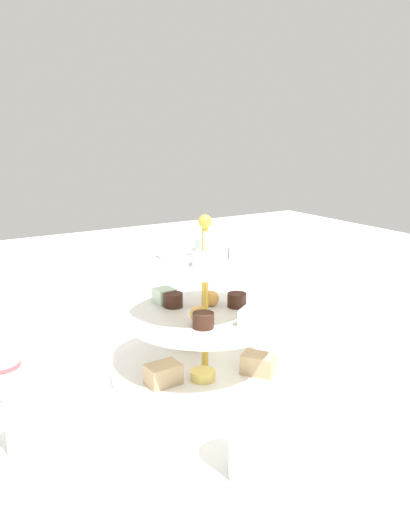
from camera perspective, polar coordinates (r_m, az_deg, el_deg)
The scene contains 7 objects.
ground_plane at distance 0.84m, azimuth 0.00°, elevation -12.33°, with size 2.40×2.40×0.00m, color white.
tiered_serving_stand at distance 0.81m, azimuth 0.02°, elevation -7.55°, with size 0.29×0.29×0.25m.
water_glass_tall_right at distance 1.08m, azimuth 1.25°, elevation -2.50°, with size 0.07×0.07×0.14m, color silver.
water_glass_short_left at distance 0.68m, azimuth -17.79°, elevation -16.62°, with size 0.06×0.06×0.07m, color silver.
teacup_with_saucer at distance 0.82m, azimuth -21.04°, elevation -12.19°, with size 0.09×0.09×0.05m.
butter_knife_right at distance 1.04m, azimuth -15.88°, elevation -7.57°, with size 0.17×0.01×0.00m, color silver.
water_glass_mid_back at distance 0.60m, azimuth 5.45°, elevation -18.49°, with size 0.06×0.06×0.10m, color silver.
Camera 1 is at (0.64, -0.40, 0.37)m, focal length 37.43 mm.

